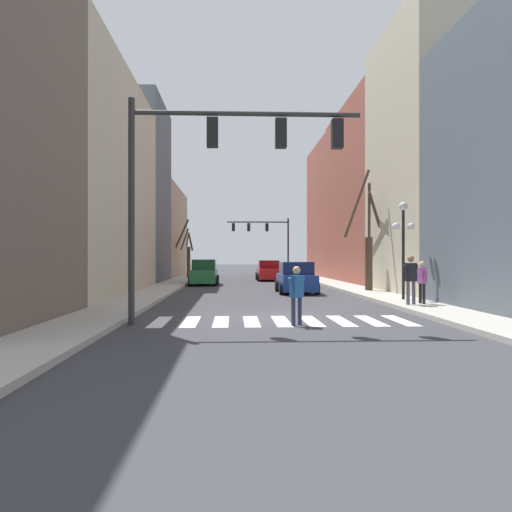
# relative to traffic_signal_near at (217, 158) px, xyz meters

# --- Properties ---
(ground_plane) EXTENTS (240.00, 240.00, 0.00)m
(ground_plane) POSITION_rel_traffic_signal_near_xyz_m (1.91, 1.60, -4.76)
(ground_plane) COLOR #38383D
(sidewalk_left) EXTENTS (2.01, 90.00, 0.15)m
(sidewalk_left) POSITION_rel_traffic_signal_near_xyz_m (-3.66, 1.60, -4.68)
(sidewalk_left) COLOR #ADA89E
(sidewalk_left) RESTS_ON ground_plane
(sidewalk_right) EXTENTS (2.01, 90.00, 0.15)m
(sidewalk_right) POSITION_rel_traffic_signal_near_xyz_m (7.48, 1.60, -4.68)
(sidewalk_right) COLOR #ADA89E
(sidewalk_right) RESTS_ON ground_plane
(building_row_left) EXTENTS (6.00, 45.95, 13.35)m
(building_row_left) POSITION_rel_traffic_signal_near_xyz_m (-7.66, 17.03, 0.93)
(building_row_left) COLOR #66564C
(building_row_left) RESTS_ON ground_plane
(building_row_right) EXTENTS (6.00, 44.15, 13.98)m
(building_row_right) POSITION_rel_traffic_signal_near_xyz_m (11.48, 18.41, 1.56)
(building_row_right) COLOR #515B66
(building_row_right) RESTS_ON ground_plane
(crosswalk_stripes) EXTENTS (7.65, 2.60, 0.01)m
(crosswalk_stripes) POSITION_rel_traffic_signal_near_xyz_m (1.91, 0.64, -4.75)
(crosswalk_stripes) COLOR white
(crosswalk_stripes) RESTS_ON ground_plane
(traffic_signal_near) EXTENTS (6.61, 0.28, 6.42)m
(traffic_signal_near) POSITION_rel_traffic_signal_near_xyz_m (0.00, 0.00, 0.00)
(traffic_signal_near) COLOR #2D2D2D
(traffic_signal_near) RESTS_ON ground_plane
(traffic_signal_far) EXTENTS (6.47, 0.28, 6.02)m
(traffic_signal_far) POSITION_rel_traffic_signal_near_xyz_m (3.82, 37.84, -0.30)
(traffic_signal_far) COLOR #2D2D2D
(traffic_signal_far) RESTS_ON ground_plane
(street_lamp_right_corner) EXTENTS (0.95, 0.36, 4.09)m
(street_lamp_right_corner) POSITION_rel_traffic_signal_near_xyz_m (7.60, 6.38, -1.70)
(street_lamp_right_corner) COLOR black
(street_lamp_right_corner) RESTS_ON sidewalk_right
(car_at_intersection) EXTENTS (2.03, 4.15, 1.67)m
(car_at_intersection) POSITION_rel_traffic_signal_near_xyz_m (3.84, 12.34, -3.98)
(car_at_intersection) COLOR navy
(car_at_intersection) RESTS_ON ground_plane
(car_parked_left_mid) EXTENTS (2.02, 4.76, 1.67)m
(car_parked_left_mid) POSITION_rel_traffic_signal_near_xyz_m (3.38, 26.93, -3.98)
(car_parked_left_mid) COLOR red
(car_parked_left_mid) RESTS_ON ground_plane
(car_driving_toward_lane) EXTENTS (1.96, 4.53, 1.77)m
(car_driving_toward_lane) POSITION_rel_traffic_signal_near_xyz_m (-1.55, 20.63, -3.94)
(car_driving_toward_lane) COLOR #236B38
(car_driving_toward_lane) RESTS_ON ground_plane
(pedestrian_on_right_sidewalk) EXTENTS (0.57, 0.56, 1.66)m
(pedestrian_on_right_sidewalk) POSITION_rel_traffic_signal_near_xyz_m (2.25, -0.29, -3.77)
(pedestrian_on_right_sidewalk) COLOR #282D47
(pedestrian_on_right_sidewalk) RESTS_ON ground_plane
(pedestrian_crossing_street) EXTENTS (0.73, 0.48, 1.83)m
(pedestrian_crossing_street) POSITION_rel_traffic_signal_near_xyz_m (7.10, 4.10, -3.52)
(pedestrian_crossing_street) COLOR #4C4C51
(pedestrian_crossing_street) RESTS_ON sidewalk_right
(pedestrian_near_right_corner) EXTENTS (0.26, 0.70, 1.62)m
(pedestrian_near_right_corner) POSITION_rel_traffic_signal_near_xyz_m (7.65, 4.42, -3.65)
(pedestrian_near_right_corner) COLOR black
(pedestrian_near_right_corner) RESTS_ON sidewalk_right
(street_tree_left_mid) EXTENTS (1.72, 2.36, 5.17)m
(street_tree_left_mid) POSITION_rel_traffic_signal_near_xyz_m (-3.61, 30.01, -2.36)
(street_tree_left_mid) COLOR #473828
(street_tree_left_mid) RESTS_ON sidewalk_left
(street_tree_right_mid) EXTENTS (2.73, 2.61, 6.49)m
(street_tree_right_mid) POSITION_rel_traffic_signal_near_xyz_m (7.78, 12.43, -2.13)
(street_tree_right_mid) COLOR #473828
(street_tree_right_mid) RESTS_ON sidewalk_right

